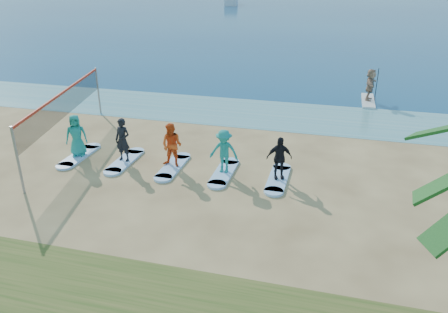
% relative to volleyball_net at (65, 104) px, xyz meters
% --- Properties ---
extents(ground, '(600.00, 600.00, 0.00)m').
position_rel_volleyball_net_xyz_m(ground, '(7.83, -3.90, -1.90)').
color(ground, tan).
rests_on(ground, ground).
extents(shallow_water, '(600.00, 600.00, 0.00)m').
position_rel_volleyball_net_xyz_m(shallow_water, '(7.83, 6.60, -1.90)').
color(shallow_water, teal).
rests_on(shallow_water, ground).
extents(volleyball_net, '(2.03, 8.88, 2.50)m').
position_rel_volleyball_net_xyz_m(volleyball_net, '(0.00, 0.00, 0.00)').
color(volleyball_net, gray).
rests_on(volleyball_net, ground).
extents(paddleboard, '(0.70, 3.00, 0.12)m').
position_rel_volleyball_net_xyz_m(paddleboard, '(13.12, 10.46, -1.84)').
color(paddleboard, silver).
rests_on(paddleboard, ground).
extents(paddleboarder, '(0.73, 1.74, 1.82)m').
position_rel_volleyball_net_xyz_m(paddleboarder, '(13.12, 10.46, -0.87)').
color(paddleboarder, tan).
rests_on(paddleboarder, paddleboard).
extents(boat_offshore_a, '(3.69, 7.39, 1.78)m').
position_rel_volleyball_net_xyz_m(boat_offshore_a, '(-11.15, 74.55, -1.90)').
color(boat_offshore_a, silver).
rests_on(boat_offshore_a, ground).
extents(surfboard_0, '(0.70, 2.20, 0.09)m').
position_rel_volleyball_net_xyz_m(surfboard_0, '(1.10, -1.07, -1.86)').
color(surfboard_0, '#A4D1FF').
rests_on(surfboard_0, ground).
extents(student_0, '(1.01, 0.86, 1.75)m').
position_rel_volleyball_net_xyz_m(student_0, '(1.10, -1.07, -0.94)').
color(student_0, teal).
rests_on(student_0, surfboard_0).
extents(surfboard_1, '(0.70, 2.20, 0.09)m').
position_rel_volleyball_net_xyz_m(surfboard_1, '(3.19, -1.07, -1.86)').
color(surfboard_1, '#A4D1FF').
rests_on(surfboard_1, ground).
extents(student_1, '(0.70, 0.51, 1.77)m').
position_rel_volleyball_net_xyz_m(student_1, '(3.19, -1.07, -0.93)').
color(student_1, black).
rests_on(student_1, surfboard_1).
extents(surfboard_2, '(0.70, 2.20, 0.09)m').
position_rel_volleyball_net_xyz_m(surfboard_2, '(5.29, -1.07, -1.86)').
color(surfboard_2, '#A4D1FF').
rests_on(surfboard_2, ground).
extents(student_2, '(0.92, 0.75, 1.75)m').
position_rel_volleyball_net_xyz_m(student_2, '(5.29, -1.07, -0.94)').
color(student_2, '#E04C17').
rests_on(student_2, surfboard_2).
extents(surfboard_3, '(0.70, 2.20, 0.09)m').
position_rel_volleyball_net_xyz_m(surfboard_3, '(7.39, -1.07, -1.86)').
color(surfboard_3, '#A4D1FF').
rests_on(surfboard_3, ground).
extents(student_3, '(1.10, 0.64, 1.71)m').
position_rel_volleyball_net_xyz_m(student_3, '(7.39, -1.07, -0.96)').
color(student_3, teal).
rests_on(student_3, surfboard_3).
extents(surfboard_4, '(0.70, 2.20, 0.09)m').
position_rel_volleyball_net_xyz_m(surfboard_4, '(9.49, -1.07, -1.86)').
color(surfboard_4, '#A4D1FF').
rests_on(surfboard_4, ground).
extents(student_4, '(1.03, 0.70, 1.63)m').
position_rel_volleyball_net_xyz_m(student_4, '(9.49, -1.07, -1.00)').
color(student_4, black).
rests_on(student_4, surfboard_4).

